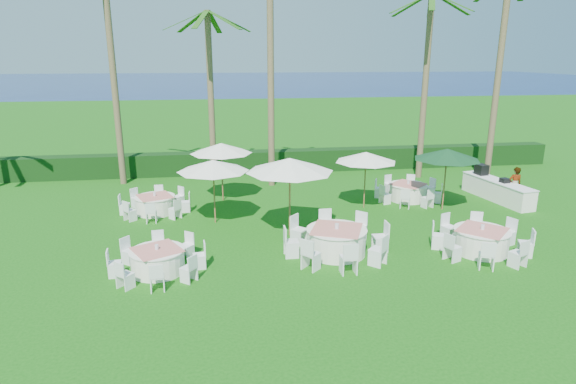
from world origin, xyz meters
The scene contains 20 objects.
ground centered at (0.00, 0.00, 0.00)m, with size 120.00×120.00×0.00m, color #114F0D.
hedge centered at (0.00, 12.00, 0.60)m, with size 34.00×1.00×1.20m, color black.
ocean centered at (0.00, 102.00, 0.00)m, with size 260.00×260.00×0.00m, color #07134C.
banquet_table_a centered at (-4.36, -0.51, 0.38)m, with size 2.88×2.88×0.88m.
banquet_table_b centered at (1.31, 0.05, 0.46)m, with size 3.47×3.47×1.04m.
banquet_table_c centered at (6.10, -0.52, 0.42)m, with size 3.08×3.08×0.96m.
banquet_table_d centered at (-5.09, 5.35, 0.38)m, with size 2.86×2.86×0.88m.
banquet_table_f centered at (6.02, 5.58, 0.39)m, with size 2.92×2.92×0.90m.
umbrella_a centered at (-2.63, 3.76, 2.29)m, with size 2.76×2.76×2.51m.
umbrella_b centered at (0.05, 1.98, 2.62)m, with size 3.13×3.13×2.87m.
umbrella_c centered at (-2.28, 6.76, 2.39)m, with size 2.75×2.75×2.62m.
umbrella_d centered at (3.71, 4.76, 2.22)m, with size 2.60×2.60×2.44m.
umbrella_green centered at (6.96, 4.04, 2.39)m, with size 2.74×2.74×2.62m.
buffet_table centered at (10.00, 5.02, 0.49)m, with size 1.44×4.02×1.40m.
staff_person centered at (10.48, 4.46, 0.82)m, with size 0.60×0.39×1.63m, color gray.
palm_a centered at (-7.27, 10.52, 5.65)m, with size 4.41×4.04×10.35m.
palm_b centered at (-2.67, 11.08, 4.69)m, with size 4.33×4.31×8.49m.
palm_c centered at (0.22, 9.12, 6.08)m, with size 4.40×4.16×11.19m.
palm_d centered at (8.25, 9.59, 5.10)m, with size 4.40×4.16×9.28m.
palm_e centered at (11.45, 8.30, 5.46)m, with size 4.26×4.36×9.98m.
Camera 1 is at (-2.45, -14.32, 6.32)m, focal length 30.00 mm.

